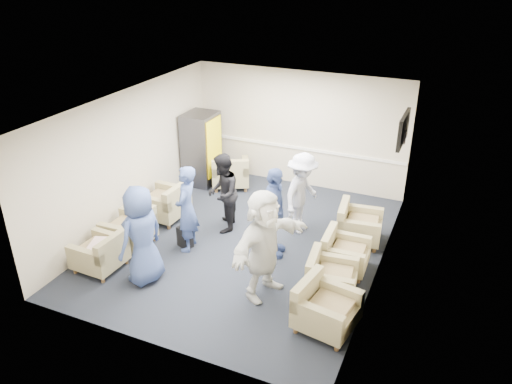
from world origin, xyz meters
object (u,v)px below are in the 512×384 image
at_px(armchair_left_near, 102,254).
at_px(armchair_right_midnear, 329,278).
at_px(person_mid_right, 274,213).
at_px(armchair_right_midfar, 343,254).
at_px(person_front_right, 264,245).
at_px(person_back_right, 302,193).
at_px(person_back_left, 223,193).
at_px(vending_machine, 202,149).
at_px(armchair_right_near, 323,309).
at_px(person_mid_left, 187,209).
at_px(armchair_left_far, 166,204).
at_px(person_front_left, 142,235).
at_px(armchair_corner, 231,174).
at_px(armchair_right_far, 357,226).
at_px(armchair_left_mid, 131,231).

height_order(armchair_left_near, armchair_right_midnear, armchair_left_near).
xyz_separation_m(armchair_left_near, person_mid_right, (2.55, 1.65, 0.55)).
xyz_separation_m(armchair_right_midfar, person_mid_right, (-1.28, -0.04, 0.55)).
bearing_deg(person_front_right, person_back_right, 19.70).
relative_size(armchair_right_midfar, person_back_left, 0.49).
height_order(armchair_left_near, person_mid_right, person_mid_right).
bearing_deg(person_back_left, armchair_right_midnear, 45.03).
bearing_deg(armchair_right_midfar, vending_machine, 58.72).
distance_m(armchair_right_midfar, person_front_right, 1.66).
height_order(armchair_right_near, person_mid_left, person_mid_left).
distance_m(armchair_left_far, person_front_left, 2.21).
distance_m(armchair_left_near, person_mid_left, 1.66).
relative_size(armchair_right_near, armchair_right_midnear, 1.12).
relative_size(armchair_corner, vending_machine, 0.66).
xyz_separation_m(armchair_left_far, armchair_right_far, (3.81, 0.70, -0.02)).
height_order(armchair_right_near, person_front_right, person_front_right).
relative_size(armchair_right_midnear, person_back_right, 0.51).
xyz_separation_m(armchair_left_mid, armchair_corner, (0.54, 3.11, 0.02)).
height_order(person_mid_left, person_front_right, person_front_right).
distance_m(armchair_left_near, armchair_right_midnear, 3.91).
bearing_deg(person_mid_left, armchair_left_near, -52.05).
bearing_deg(person_front_left, armchair_left_near, -74.02).
distance_m(armchair_right_far, person_back_right, 1.21).
bearing_deg(armchair_left_near, armchair_right_far, 127.54).
bearing_deg(armchair_left_near, vending_machine, -175.18).
xyz_separation_m(armchair_right_far, armchair_corner, (-3.28, 1.22, 0.02)).
bearing_deg(vending_machine, armchair_left_near, -87.36).
height_order(vending_machine, person_mid_right, vending_machine).
bearing_deg(person_front_right, armchair_left_far, 78.76).
height_order(armchair_left_mid, person_front_right, person_front_right).
distance_m(armchair_right_near, vending_machine, 5.66).
distance_m(armchair_corner, person_mid_left, 2.82).
distance_m(armchair_right_midnear, armchair_right_far, 1.83).
bearing_deg(person_mid_left, armchair_right_near, 57.58).
distance_m(person_back_left, person_front_right, 2.22).
height_order(armchair_right_far, vending_machine, vending_machine).
xyz_separation_m(armchair_corner, person_front_right, (2.28, -3.43, 0.58)).
xyz_separation_m(armchair_right_midfar, person_front_left, (-2.96, -1.64, 0.56)).
bearing_deg(armchair_right_far, armchair_left_far, 93.79).
relative_size(armchair_left_mid, vending_machine, 0.48).
bearing_deg(armchair_right_midnear, person_front_right, 105.29).
bearing_deg(person_back_left, vending_machine, -160.13).
height_order(armchair_right_midfar, armchair_right_far, armchair_right_far).
relative_size(vending_machine, person_back_right, 1.04).
distance_m(armchair_left_mid, person_front_right, 2.90).
relative_size(armchair_corner, person_back_left, 0.71).
relative_size(person_back_right, person_front_right, 0.89).
xyz_separation_m(person_front_left, person_front_right, (1.97, 0.46, 0.05)).
distance_m(armchair_right_far, armchair_corner, 3.50).
xyz_separation_m(person_front_left, person_back_right, (1.86, 2.61, -0.04)).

